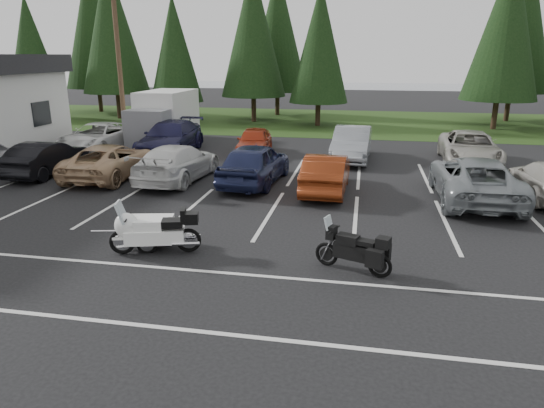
{
  "coord_description": "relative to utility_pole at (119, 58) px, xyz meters",
  "views": [
    {
      "loc": [
        3.31,
        -13.42,
        4.86
      ],
      "look_at": [
        0.85,
        -0.5,
        0.81
      ],
      "focal_mm": 32.0,
      "sensor_mm": 36.0,
      "label": 1
    }
  ],
  "objects": [
    {
      "name": "conifer_4",
      "position": [
        5.0,
        10.9,
        1.83
      ],
      "size": [
        4.8,
        4.8,
        11.17
      ],
      "color": "#332316",
      "rests_on": "ground"
    },
    {
      "name": "car_far_2",
      "position": [
        7.86,
        -1.57,
        -4.02
      ],
      "size": [
        1.95,
        4.09,
        1.35
      ],
      "primitive_type": "imported",
      "rotation": [
        0.0,
        0.0,
        0.09
      ],
      "color": "#9E2C14",
      "rests_on": "ground"
    },
    {
      "name": "car_far_4",
      "position": [
        18.16,
        -1.96,
        -3.95
      ],
      "size": [
        2.78,
        5.49,
        1.49
      ],
      "primitive_type": "imported",
      "rotation": [
        0.0,
        0.0,
        -0.06
      ],
      "color": "#A29E95",
      "rests_on": "ground"
    },
    {
      "name": "grass_strip",
      "position": [
        10.0,
        12.0,
        -4.69
      ],
      "size": [
        80.0,
        16.0,
        0.01
      ],
      "primitive_type": "cube",
      "color": "#253C13",
      "rests_on": "ground"
    },
    {
      "name": "lake_water",
      "position": [
        14.0,
        43.0,
        -4.7
      ],
      "size": [
        70.0,
        50.0,
        0.02
      ],
      "primitive_type": "cube",
      "color": "slate",
      "rests_on": "ground"
    },
    {
      "name": "conifer_back_b",
      "position": [
        6.0,
        15.5,
        2.07
      ],
      "size": [
        4.97,
        4.97,
        11.58
      ],
      "color": "#332316",
      "rests_on": "ground"
    },
    {
      "name": "conifer_2",
      "position": [
        -6.0,
        10.8,
        2.25
      ],
      "size": [
        5.1,
        5.1,
        11.89
      ],
      "color": "#332316",
      "rests_on": "ground"
    },
    {
      "name": "conifer_5",
      "position": [
        10.0,
        9.6,
        0.93
      ],
      "size": [
        4.14,
        4.14,
        9.63
      ],
      "color": "#332316",
      "rests_on": "ground"
    },
    {
      "name": "conifer_6",
      "position": [
        22.0,
        10.1,
        2.01
      ],
      "size": [
        4.93,
        4.93,
        11.48
      ],
      "color": "#332316",
      "rests_on": "ground"
    },
    {
      "name": "ground",
      "position": [
        10.0,
        -12.0,
        -4.7
      ],
      "size": [
        120.0,
        120.0,
        0.0
      ],
      "primitive_type": "plane",
      "color": "black",
      "rests_on": "ground"
    },
    {
      "name": "car_near_3",
      "position": [
        6.03,
        -7.4,
        -3.97
      ],
      "size": [
        2.38,
        5.16,
        1.46
      ],
      "primitive_type": "imported",
      "rotation": [
        0.0,
        0.0,
        3.07
      ],
      "color": "silver",
      "rests_on": "ground"
    },
    {
      "name": "adventure_motorcycle",
      "position": [
        13.21,
        -14.84,
        -4.06
      ],
      "size": [
        2.22,
        1.41,
        1.27
      ],
      "primitive_type": null,
      "rotation": [
        0.0,
        0.0,
        -0.36
      ],
      "color": "black",
      "rests_on": "ground"
    },
    {
      "name": "car_far_1",
      "position": [
        3.6,
        -2.18,
        -3.88
      ],
      "size": [
        2.53,
        5.73,
        1.64
      ],
      "primitive_type": "imported",
      "rotation": [
        0.0,
        0.0,
        0.04
      ],
      "color": "#161637",
      "rests_on": "ground"
    },
    {
      "name": "car_near_2",
      "position": [
        3.09,
        -7.43,
        -4.0
      ],
      "size": [
        2.44,
        5.08,
        1.39
      ],
      "primitive_type": "imported",
      "rotation": [
        0.0,
        0.0,
        3.17
      ],
      "color": "tan",
      "rests_on": "ground"
    },
    {
      "name": "conifer_1",
      "position": [
        -12.0,
        9.2,
        0.69
      ],
      "size": [
        3.96,
        3.96,
        9.22
      ],
      "color": "#332316",
      "rests_on": "ground"
    },
    {
      "name": "stall_markings",
      "position": [
        10.0,
        -10.0,
        -4.69
      ],
      "size": [
        32.0,
        16.0,
        0.01
      ],
      "primitive_type": "cube",
      "color": "silver",
      "rests_on": "ground"
    },
    {
      "name": "car_far_0",
      "position": [
        -0.34,
        -2.33,
        -3.96
      ],
      "size": [
        2.68,
        5.4,
        1.47
      ],
      "primitive_type": "imported",
      "rotation": [
        0.0,
        0.0,
        -0.05
      ],
      "color": "silver",
      "rests_on": "ground"
    },
    {
      "name": "touring_motorcycle",
      "position": [
        8.24,
        -14.67,
        -3.99
      ],
      "size": [
        2.67,
        1.43,
        1.41
      ],
      "primitive_type": null,
      "rotation": [
        0.0,
        0.0,
        0.27
      ],
      "color": "white",
      "rests_on": "ground"
    },
    {
      "name": "utility_pole",
      "position": [
        0.0,
        0.0,
        0.0
      ],
      "size": [
        1.6,
        0.26,
        9.0
      ],
      "color": "#473321",
      "rests_on": "ground"
    },
    {
      "name": "car_far_3",
      "position": [
        12.78,
        -2.06,
        -3.91
      ],
      "size": [
        1.89,
        4.86,
        1.58
      ],
      "primitive_type": "imported",
      "rotation": [
        0.0,
        0.0,
        -0.05
      ],
      "color": "gray",
      "rests_on": "ground"
    },
    {
      "name": "box_truck",
      "position": [
        2.0,
        0.5,
        -3.25
      ],
      "size": [
        2.4,
        5.6,
        2.9
      ],
      "primitive_type": null,
      "color": "silver",
      "rests_on": "ground"
    },
    {
      "name": "cargo_trailer",
      "position": [
        7.91,
        -14.23,
        -4.3
      ],
      "size": [
        1.87,
        1.3,
        0.79
      ],
      "primitive_type": null,
      "rotation": [
        0.0,
        0.0,
        0.21
      ],
      "color": "white",
      "rests_on": "ground"
    },
    {
      "name": "car_near_1",
      "position": [
        0.22,
        -7.47,
        -3.99
      ],
      "size": [
        1.51,
        4.31,
        1.42
      ],
      "primitive_type": "imported",
      "rotation": [
        0.0,
        0.0,
        3.14
      ],
      "color": "black",
      "rests_on": "ground"
    },
    {
      "name": "conifer_back_a",
      "position": [
        -10.0,
        15.0,
        2.49
      ],
      "size": [
        5.28,
        5.28,
        12.3
      ],
      "color": "#332316",
      "rests_on": "ground"
    },
    {
      "name": "car_near_4",
      "position": [
        9.18,
        -7.31,
        -3.88
      ],
      "size": [
        2.31,
        4.92,
        1.63
      ],
      "primitive_type": "imported",
      "rotation": [
        0.0,
        0.0,
        3.06
      ],
      "color": "#1B2043",
      "rests_on": "ground"
    },
    {
      "name": "conifer_3",
      "position": [
        -0.5,
        9.4,
        0.57
      ],
      "size": [
        3.87,
        3.87,
        9.02
      ],
      "color": "#332316",
      "rests_on": "ground"
    },
    {
      "name": "car_near_6",
      "position": [
        17.16,
        -8.17,
        -3.93
      ],
      "size": [
        2.59,
        5.55,
        1.54
      ],
      "primitive_type": "imported",
      "rotation": [
        0.0,
        0.0,
        3.14
      ],
      "color": "gray",
      "rests_on": "ground"
    },
    {
      "name": "conifer_back_c",
      "position": [
        24.0,
        14.8,
        2.8
      ],
      "size": [
        5.5,
        5.5,
        12.81
      ],
      "color": "#332316",
      "rests_on": "ground"
    },
    {
      "name": "car_near_5",
      "position": [
        12.03,
        -7.98,
        -3.99
      ],
      "size": [
        1.58,
        4.32,
        1.41
      ],
      "primitive_type": "imported",
      "rotation": [
        0.0,
        0.0,
        3.12
      ],
      "color": "maroon",
      "rests_on": "ground"
    }
  ]
}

